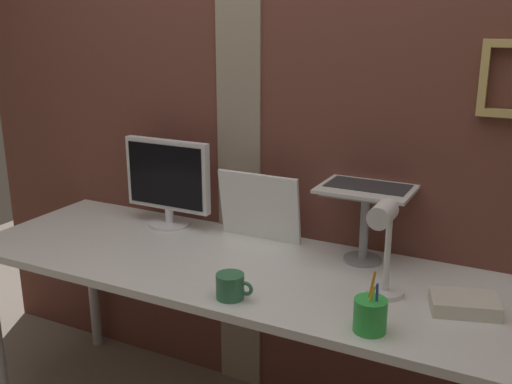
{
  "coord_description": "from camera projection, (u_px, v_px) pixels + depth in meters",
  "views": [
    {
      "loc": [
        0.91,
        -1.77,
        1.62
      ],
      "look_at": [
        -0.04,
        0.09,
        1.0
      ],
      "focal_mm": 41.69,
      "sensor_mm": 36.0,
      "label": 1
    }
  ],
  "objects": [
    {
      "name": "whiteboard_panel",
      "position": [
        259.0,
        207.0,
        2.37
      ],
      "size": [
        0.35,
        0.06,
        0.28
      ],
      "primitive_type": "cube",
      "rotation": [
        0.15,
        0.0,
        0.0
      ],
      "color": "white",
      "rests_on": "desk"
    },
    {
      "name": "paper_clutter_stack",
      "position": [
        464.0,
        304.0,
        1.82
      ],
      "size": [
        0.23,
        0.19,
        0.04
      ],
      "primitive_type": "cube",
      "rotation": [
        0.0,
        0.0,
        0.3
      ],
      "color": "silver",
      "rests_on": "desk"
    },
    {
      "name": "desk",
      "position": [
        244.0,
        281.0,
        2.18
      ],
      "size": [
        2.16,
        0.71,
        0.75
      ],
      "color": "white",
      "rests_on": "ground_plane"
    },
    {
      "name": "brick_wall_back",
      "position": [
        301.0,
        110.0,
        2.35
      ],
      "size": [
        3.31,
        0.16,
        2.53
      ],
      "color": "brown",
      "rests_on": "ground_plane"
    },
    {
      "name": "laptop",
      "position": [
        373.0,
        172.0,
        2.17
      ],
      "size": [
        0.33,
        0.32,
        0.2
      ],
      "color": "silver",
      "rests_on": "laptop_stand"
    },
    {
      "name": "coffee_mug",
      "position": [
        231.0,
        286.0,
        1.9
      ],
      "size": [
        0.13,
        0.09,
        0.08
      ],
      "color": "#33724C",
      "rests_on": "desk"
    },
    {
      "name": "monitor",
      "position": [
        168.0,
        179.0,
        2.52
      ],
      "size": [
        0.4,
        0.18,
        0.38
      ],
      "color": "white",
      "rests_on": "desk"
    },
    {
      "name": "desk_lamp",
      "position": [
        384.0,
        240.0,
        1.83
      ],
      "size": [
        0.12,
        0.2,
        0.34
      ],
      "color": "white",
      "rests_on": "desk"
    },
    {
      "name": "laptop_stand",
      "position": [
        365.0,
        214.0,
        2.15
      ],
      "size": [
        0.28,
        0.22,
        0.27
      ],
      "color": "gray",
      "rests_on": "desk"
    },
    {
      "name": "pen_cup",
      "position": [
        370.0,
        315.0,
        1.69
      ],
      "size": [
        0.1,
        0.1,
        0.18
      ],
      "color": "green",
      "rests_on": "desk"
    }
  ]
}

